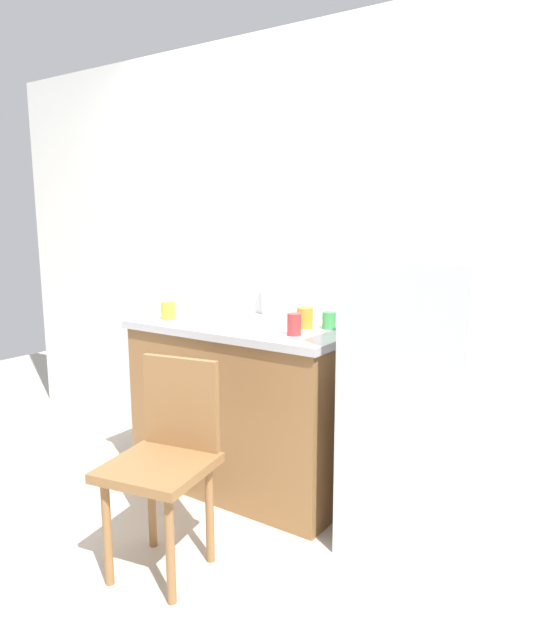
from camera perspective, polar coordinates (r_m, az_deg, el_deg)
name	(u,v)px	position (r m, az deg, el deg)	size (l,w,h in m)	color
ground_plane	(183,544)	(2.84, -9.65, -21.29)	(8.00, 8.00, 0.00)	#BCB2A3
back_wall	(300,261)	(3.23, 2.04, 5.95)	(4.80, 0.10, 2.48)	silver
cabinet_base	(247,409)	(3.17, -3.29, -8.90)	(1.19, 0.60, 0.88)	olive
countertop	(247,327)	(3.05, -3.38, -0.70)	(1.23, 0.64, 0.04)	#B7B7BC
faucet	(267,295)	(3.25, -1.35, 2.52)	(0.02, 0.02, 0.24)	#B7B7BC
refrigerator	(422,405)	(2.64, 14.03, -8.30)	(0.54, 0.63, 1.30)	silver
chair	(166,455)	(2.49, -11.33, -13.14)	(0.47, 0.47, 0.89)	olive
cup_red	(294,324)	(2.72, 1.43, -0.45)	(0.07, 0.07, 0.11)	red
cup_yellow	(169,311)	(3.22, -11.09, 0.92)	(0.08, 0.08, 0.10)	yellow
cup_orange	(305,318)	(2.90, 2.50, 0.21)	(0.08, 0.08, 0.11)	orange
cup_green	(329,320)	(2.89, 4.93, -0.04)	(0.07, 0.07, 0.09)	green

